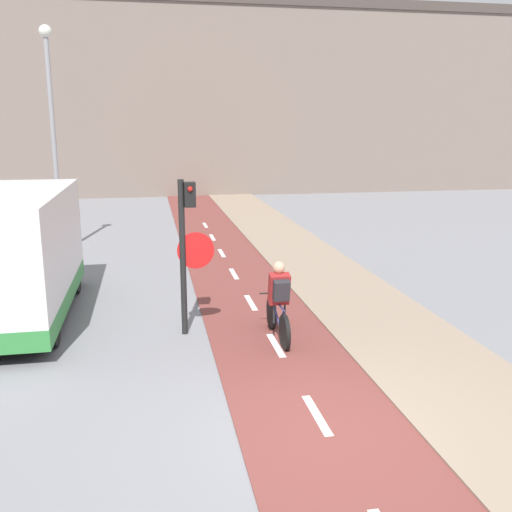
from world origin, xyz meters
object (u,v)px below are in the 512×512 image
Objects in this scene: street_lamp_far at (52,117)px; cyclist_near at (279,302)px; traffic_light_pole at (187,239)px; van at (12,258)px.

street_lamp_far is 3.84× the size of cyclist_near.
traffic_light_pole reaches higher than van.
street_lamp_far is at bearing 89.84° from van.
street_lamp_far is at bearing 120.38° from cyclist_near.
cyclist_near is (1.55, -0.61, -1.08)m from traffic_light_pole.
van is at bearing 157.05° from cyclist_near.
traffic_light_pole is at bearing -23.62° from van.
traffic_light_pole is 0.44× the size of street_lamp_far.
street_lamp_far is 6.82m from van.
traffic_light_pole is 3.68m from van.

